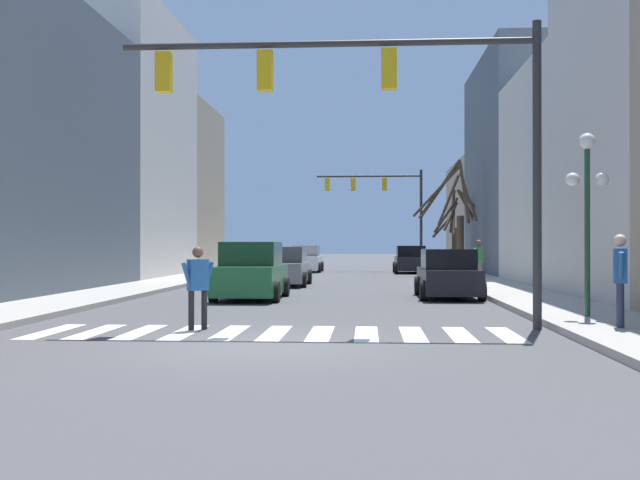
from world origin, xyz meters
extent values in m
plane|color=#4C4C4F|center=(0.00, 0.00, 0.00)|extent=(240.00, 240.00, 0.00)
cube|color=beige|center=(-11.15, 24.93, 6.77)|extent=(6.00, 10.90, 13.53)
cube|color=tan|center=(-11.15, 34.55, 5.27)|extent=(6.00, 8.34, 10.54)
cube|color=beige|center=(11.15, 18.91, 4.53)|extent=(6.00, 9.92, 9.07)
cube|color=#515B66|center=(11.15, 30.29, 6.11)|extent=(6.00, 12.82, 12.21)
cube|color=tan|center=(11.15, 42.46, 3.82)|extent=(6.00, 11.52, 7.63)
cube|color=white|center=(-4.50, 1.88, 0.00)|extent=(0.45, 2.60, 0.01)
cube|color=white|center=(-3.60, 1.88, 0.00)|extent=(0.45, 2.60, 0.01)
cube|color=white|center=(-2.70, 1.88, 0.00)|extent=(0.45, 2.60, 0.01)
cube|color=white|center=(-1.80, 1.88, 0.00)|extent=(0.45, 2.60, 0.01)
cube|color=white|center=(-0.90, 1.88, 0.00)|extent=(0.45, 2.60, 0.01)
cube|color=white|center=(0.00, 1.88, 0.00)|extent=(0.45, 2.60, 0.01)
cube|color=white|center=(0.90, 1.88, 0.00)|extent=(0.45, 2.60, 0.01)
cube|color=white|center=(1.80, 1.88, 0.00)|extent=(0.45, 2.60, 0.01)
cube|color=white|center=(2.70, 1.88, 0.00)|extent=(0.45, 2.60, 0.01)
cube|color=white|center=(3.60, 1.88, 0.00)|extent=(0.45, 2.60, 0.01)
cube|color=white|center=(4.50, 1.88, 0.00)|extent=(0.45, 2.60, 0.01)
cylinder|color=#2D2D2D|center=(5.30, 2.87, 3.17)|extent=(0.18, 0.18, 6.35)
cylinder|color=#2D2D2D|center=(0.97, 2.87, 5.95)|extent=(8.66, 0.14, 0.14)
cube|color=yellow|center=(2.27, 2.87, 5.40)|extent=(0.32, 0.28, 0.84)
cube|color=yellow|center=(-0.33, 2.87, 5.40)|extent=(0.32, 0.28, 0.84)
cube|color=yellow|center=(-2.50, 2.87, 5.40)|extent=(0.32, 0.28, 0.84)
cylinder|color=#2D2D2D|center=(5.30, 36.45, 3.31)|extent=(0.18, 0.18, 6.62)
cylinder|color=#2D2D2D|center=(1.89, 36.45, 6.22)|extent=(6.83, 0.14, 0.14)
cube|color=yellow|center=(2.91, 36.45, 5.67)|extent=(0.32, 0.28, 0.84)
cube|color=yellow|center=(0.86, 36.45, 5.67)|extent=(0.32, 0.28, 0.84)
cube|color=yellow|center=(-0.85, 36.45, 5.67)|extent=(0.32, 0.28, 0.84)
cylinder|color=#1E4C2D|center=(6.68, 4.17, 2.00)|extent=(0.12, 0.12, 3.70)
sphere|color=white|center=(6.68, 4.17, 4.03)|extent=(0.36, 0.36, 0.36)
sphere|color=white|center=(6.36, 4.17, 3.19)|extent=(0.31, 0.31, 0.31)
sphere|color=white|center=(7.00, 4.17, 3.19)|extent=(0.31, 0.31, 0.31)
cube|color=black|center=(4.40, 32.74, 0.58)|extent=(1.80, 4.34, 0.81)
cube|color=black|center=(4.40, 32.74, 1.32)|extent=(1.65, 2.26, 0.66)
cylinder|color=black|center=(3.49, 34.09, 0.32)|extent=(0.22, 0.64, 0.64)
cylinder|color=black|center=(5.32, 34.09, 0.32)|extent=(0.22, 0.64, 0.64)
cylinder|color=black|center=(3.49, 31.40, 0.32)|extent=(0.22, 0.64, 0.64)
cylinder|color=black|center=(5.32, 31.40, 0.32)|extent=(0.22, 0.64, 0.64)
cube|color=#236B38|center=(-1.87, 10.82, 0.63)|extent=(1.85, 4.30, 0.90)
cube|color=#133A1E|center=(-1.87, 10.82, 1.45)|extent=(1.71, 2.24, 0.74)
cylinder|color=black|center=(-0.92, 9.49, 0.32)|extent=(0.22, 0.64, 0.64)
cylinder|color=black|center=(-2.81, 9.49, 0.32)|extent=(0.22, 0.64, 0.64)
cylinder|color=black|center=(-0.92, 12.16, 0.32)|extent=(0.22, 0.64, 0.64)
cylinder|color=black|center=(-2.81, 12.16, 0.32)|extent=(0.22, 0.64, 0.64)
cube|color=gray|center=(-1.63, 18.58, 0.58)|extent=(1.73, 4.48, 0.80)
cube|color=#464648|center=(-1.63, 18.58, 1.31)|extent=(1.59, 2.33, 0.66)
cylinder|color=black|center=(-0.75, 17.20, 0.32)|extent=(0.22, 0.64, 0.64)
cylinder|color=black|center=(-2.51, 17.20, 0.32)|extent=(0.22, 0.64, 0.64)
cylinder|color=black|center=(-0.75, 19.97, 0.32)|extent=(0.22, 0.64, 0.64)
cylinder|color=black|center=(-2.51, 19.97, 0.32)|extent=(0.22, 0.64, 0.64)
cube|color=white|center=(-2.03, 33.96, 0.59)|extent=(1.74, 4.24, 0.82)
cube|color=gray|center=(-2.03, 33.96, 1.33)|extent=(1.60, 2.21, 0.67)
cylinder|color=black|center=(-1.14, 32.64, 0.32)|extent=(0.22, 0.64, 0.64)
cylinder|color=black|center=(-2.91, 32.64, 0.32)|extent=(0.22, 0.64, 0.64)
cylinder|color=black|center=(-1.14, 35.27, 0.32)|extent=(0.22, 0.64, 0.64)
cylinder|color=black|center=(-2.91, 35.27, 0.32)|extent=(0.22, 0.64, 0.64)
cube|color=black|center=(4.43, 11.77, 0.56)|extent=(1.74, 4.19, 0.78)
cube|color=black|center=(4.43, 11.77, 1.27)|extent=(1.60, 2.18, 0.64)
cylinder|color=black|center=(3.54, 13.07, 0.32)|extent=(0.22, 0.64, 0.64)
cylinder|color=black|center=(5.32, 13.07, 0.32)|extent=(0.22, 0.64, 0.64)
cylinder|color=black|center=(3.54, 10.47, 0.32)|extent=(0.22, 0.64, 0.64)
cylinder|color=black|center=(5.32, 10.47, 0.32)|extent=(0.22, 0.64, 0.64)
cylinder|color=#7A705B|center=(6.19, 17.54, 0.57)|extent=(0.13, 0.13, 0.84)
cylinder|color=#7A705B|center=(6.36, 17.79, 0.57)|extent=(0.13, 0.13, 0.84)
cube|color=#337542|center=(6.27, 17.66, 1.32)|extent=(0.42, 0.47, 0.66)
sphere|color=brown|center=(6.27, 17.66, 1.80)|extent=(0.24, 0.24, 0.24)
cylinder|color=#337542|center=(6.14, 17.47, 1.28)|extent=(0.24, 0.29, 0.64)
cylinder|color=#337542|center=(6.41, 17.86, 1.28)|extent=(0.24, 0.29, 0.64)
cylinder|color=#282D47|center=(6.73, 2.19, 0.57)|extent=(0.13, 0.13, 0.85)
cylinder|color=#282D47|center=(6.65, 1.90, 0.57)|extent=(0.13, 0.13, 0.85)
cube|color=#235693|center=(6.69, 2.05, 1.33)|extent=(0.33, 0.46, 0.67)
sphere|color=beige|center=(6.69, 2.05, 1.82)|extent=(0.24, 0.24, 0.24)
cylinder|color=#235693|center=(6.75, 2.28, 1.29)|extent=(0.16, 0.30, 0.65)
cylinder|color=#235693|center=(6.63, 1.81, 1.29)|extent=(0.16, 0.30, 0.65)
cylinder|color=black|center=(-1.75, 2.25, 0.40)|extent=(0.12, 0.12, 0.81)
cylinder|color=black|center=(-1.53, 2.44, 0.40)|extent=(0.12, 0.12, 0.81)
cube|color=#235693|center=(-1.64, 2.34, 1.12)|extent=(0.45, 0.42, 0.63)
sphere|color=brown|center=(-1.64, 2.34, 1.59)|extent=(0.23, 0.23, 0.23)
cylinder|color=#235693|center=(-1.82, 2.20, 1.08)|extent=(0.27, 0.24, 0.61)
cylinder|color=#235693|center=(-1.46, 2.49, 1.08)|extent=(0.27, 0.24, 0.61)
cylinder|color=#473828|center=(6.99, 32.35, 1.32)|extent=(0.32, 0.32, 2.35)
cylinder|color=#473828|center=(6.88, 31.68, 3.16)|extent=(0.34, 1.47, 1.78)
cylinder|color=#473828|center=(6.95, 32.98, 3.75)|extent=(0.26, 1.41, 2.63)
cylinder|color=#473828|center=(6.36, 32.45, 2.88)|extent=(1.39, 0.37, 1.56)
cylinder|color=#473828|center=(6.83, 28.15, 1.72)|extent=(0.40, 0.40, 3.14)
cylinder|color=#473828|center=(5.57, 28.39, 4.63)|extent=(2.60, 0.66, 2.81)
cylinder|color=#473828|center=(5.75, 28.46, 4.74)|extent=(2.31, 0.83, 3.29)
cylinder|color=#473828|center=(7.18, 27.54, 4.29)|extent=(0.82, 1.38, 2.69)
cylinder|color=#473828|center=(6.97, 27.54, 4.50)|extent=(0.46, 1.40, 3.34)
cylinder|color=#473828|center=(6.31, 29.29, 4.18)|extent=(1.04, 2.42, 2.77)
cylinder|color=#473828|center=(7.17, 32.24, 1.44)|extent=(0.37, 0.37, 2.58)
cylinder|color=#473828|center=(6.70, 31.72, 3.39)|extent=(1.03, 1.21, 1.79)
cylinder|color=#473828|center=(7.83, 32.56, 3.86)|extent=(1.49, 0.85, 2.40)
cylinder|color=#473828|center=(8.28, 32.04, 3.81)|extent=(2.36, 0.61, 2.51)
cylinder|color=#473828|center=(6.46, 32.03, 3.46)|extent=(1.55, 0.61, 2.16)
camera|label=1|loc=(1.83, -12.73, 1.75)|focal=42.00mm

